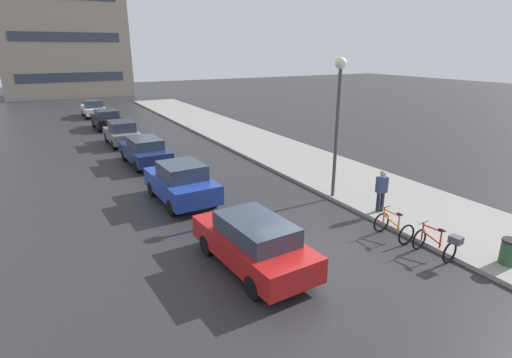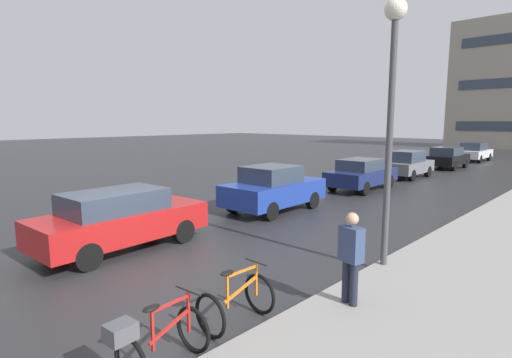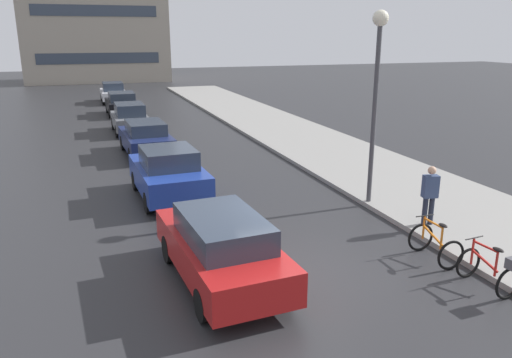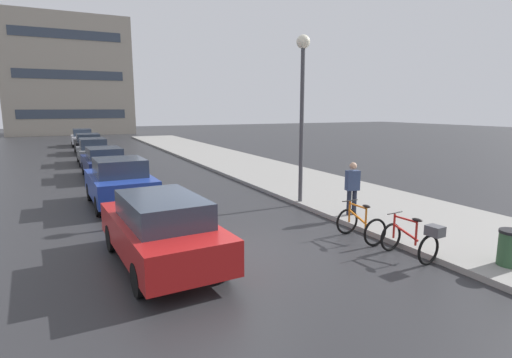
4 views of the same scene
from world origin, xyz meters
name	(u,v)px [view 3 (image 3 of 4)]	position (x,y,z in m)	size (l,w,h in m)	color
ground_plane	(304,272)	(0.00, 0.00, 0.00)	(140.00, 140.00, 0.00)	#28282B
sidewalk_kerb	(334,153)	(6.00, 10.00, 0.07)	(4.80, 60.00, 0.14)	gray
bicycle_nearest	(494,269)	(3.33, -2.03, 0.49)	(0.78, 1.38, 0.97)	black
bicycle_second	(435,244)	(3.16, -0.41, 0.40)	(0.72, 1.16, 0.98)	black
car_red	(221,247)	(-1.85, 0.21, 0.80)	(2.09, 4.49, 1.55)	#AD1919
car_blue	(168,173)	(-1.93, 6.30, 0.83)	(2.10, 4.10, 1.67)	navy
car_navy	(146,137)	(-1.86, 12.65, 0.77)	(2.01, 4.33, 1.49)	navy
car_grey	(130,118)	(-1.99, 18.18, 0.80)	(1.81, 3.87, 1.58)	slate
car_black	(122,103)	(-1.89, 24.56, 0.77)	(1.95, 4.01, 1.49)	black
car_white	(113,92)	(-2.00, 31.25, 0.78)	(1.82, 4.21, 1.54)	silver
pedestrian	(430,194)	(4.24, 1.28, 1.00)	(0.44, 0.32, 1.77)	#1E2333
streetlamp	(377,73)	(3.78, 3.51, 4.05)	(0.46, 0.46, 5.78)	#424247
building_facade_main	(94,12)	(-2.21, 51.53, 7.41)	(15.08, 9.30, 14.83)	#9E9384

